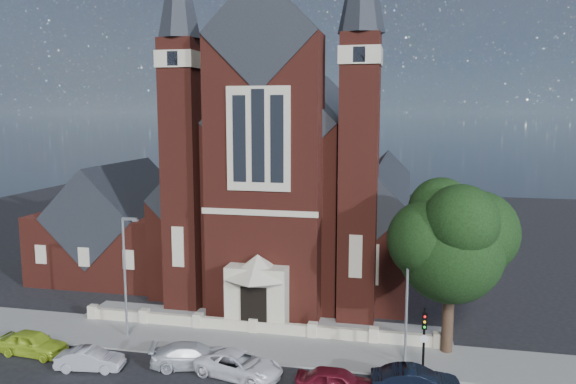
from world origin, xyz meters
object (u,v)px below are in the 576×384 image
church (301,183)px  car_silver_b (193,355)px  car_lime_van (33,343)px  street_lamp_right (409,288)px  car_navy (416,383)px  car_dark_red (338,383)px  street_lamp_left (126,270)px  parish_hall (121,230)px  street_tree (453,244)px  car_silver_a (90,359)px  car_white_suv (239,365)px  traffic_signal (424,333)px

church → car_silver_b: 23.43m
car_lime_van → street_lamp_right: bearing=-75.9°
church → car_navy: (10.59, -22.88, -7.41)m
church → car_dark_red: 25.75m
car_lime_van → car_dark_red: bearing=-88.7°
church → street_lamp_left: 20.84m
parish_hall → street_tree: (28.60, -12.29, 2.95)m
car_navy → car_silver_b: bearing=80.1°
church → street_lamp_right: 21.76m
parish_hall → car_navy: parish_hall is taller
church → car_silver_a: 26.08m
car_lime_van → car_silver_a: (4.56, -1.10, -0.11)m
street_tree → car_white_suv: 14.35m
street_tree → car_navy: size_ratio=2.28×
car_silver_b → car_navy: bearing=-109.9°
traffic_signal → car_white_suv: size_ratio=0.79×
church → parish_hall: church is taller
church → car_lime_van: church is taller
street_lamp_right → car_navy: bearing=-82.7°
street_lamp_left → car_silver_b: size_ratio=1.67×
car_white_suv → car_dark_red: size_ratio=1.13×
street_lamp_left → street_lamp_right: same height
church → car_white_suv: 23.93m
car_white_suv → street_lamp_right: bearing=-53.2°
street_lamp_left → street_lamp_right: size_ratio=1.00×
street_lamp_left → car_white_suv: 10.35m
car_lime_van → car_dark_red: (18.94, -1.14, 0.02)m
car_lime_van → car_silver_a: size_ratio=1.14×
traffic_signal → car_silver_a: size_ratio=1.04×
street_tree → car_navy: (-2.01, -5.64, -6.19)m
car_silver_a → car_lime_van: bearing=67.5°
car_white_suv → car_silver_a: bearing=111.0°
street_tree → car_white_suv: street_tree is taller
car_silver_a → street_lamp_right: bearing=-84.0°
church → parish_hall: size_ratio=2.86×
car_silver_b → car_dark_red: (8.72, -1.65, 0.06)m
church → street_tree: 21.38m
street_tree → car_lime_van: size_ratio=2.46×
car_silver_a → car_navy: (18.37, 0.84, 0.14)m
car_white_suv → parish_hall: bearing=58.0°
parish_hall → car_dark_red: parish_hall is taller
street_tree → church: bearing=126.2°
car_lime_van → car_dark_red: 18.98m
street_lamp_right → car_lime_van: 23.06m
car_navy → car_white_suv: bearing=82.6°
traffic_signal → car_navy: bearing=-99.8°
church → street_tree: church is taller
street_lamp_left → car_silver_a: street_lamp_left is taller
church → car_white_suv: church is taller
car_silver_b → car_dark_red: size_ratio=1.08×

